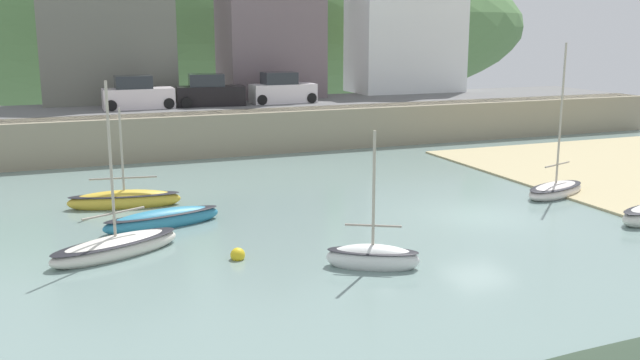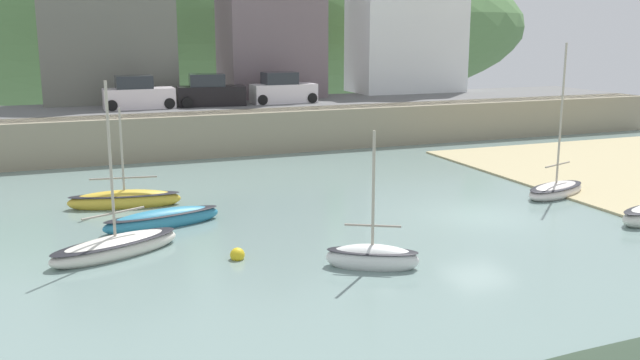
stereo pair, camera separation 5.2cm
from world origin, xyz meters
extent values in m
cube|color=gray|center=(0.00, 0.00, -0.03)|extent=(48.00, 40.00, 0.06)
cube|color=gray|center=(0.00, 17.00, 1.20)|extent=(48.00, 2.40, 2.40)
cube|color=#606060|center=(0.00, 20.70, 2.35)|extent=(48.00, 9.00, 0.10)
ellipsoid|color=#558148|center=(0.02, 55.20, 7.21)|extent=(80.00, 44.00, 20.59)
cube|color=slate|center=(-11.41, 25.20, 6.88)|extent=(8.21, 4.16, 8.96)
cube|color=slate|center=(-0.54, 25.20, 6.54)|extent=(6.62, 4.97, 8.27)
cube|color=white|center=(10.00, 25.20, 6.52)|extent=(8.09, 4.52, 8.24)
cube|color=tan|center=(8.93, 29.20, 7.10)|extent=(2.80, 2.80, 9.40)
ellipsoid|color=silver|center=(4.95, 1.67, 0.21)|extent=(3.81, 2.48, 0.76)
ellipsoid|color=black|center=(4.95, 1.67, 0.42)|extent=(3.74, 2.43, 0.12)
cylinder|color=#B2A893|center=(4.95, 1.67, 3.55)|extent=(0.09, 0.09, 5.93)
cylinder|color=gray|center=(4.95, 1.67, 1.38)|extent=(1.79, 0.71, 0.07)
ellipsoid|color=silver|center=(-13.56, 0.18, 0.22)|extent=(4.60, 3.07, 0.82)
ellipsoid|color=black|center=(-13.56, 0.18, 0.45)|extent=(4.51, 3.01, 0.12)
cylinder|color=#B2A893|center=(-13.56, 0.18, 3.09)|extent=(0.09, 0.09, 4.92)
cylinder|color=gray|center=(-13.56, 0.18, 1.38)|extent=(2.01, 0.96, 0.07)
ellipsoid|color=teal|center=(-11.64, 2.98, 0.23)|extent=(4.56, 2.01, 0.85)
ellipsoid|color=black|center=(-11.64, 2.98, 0.47)|extent=(4.47, 1.97, 0.12)
ellipsoid|color=white|center=(-6.41, -3.85, 0.26)|extent=(2.95, 2.21, 0.93)
ellipsoid|color=black|center=(-6.41, -3.85, 0.51)|extent=(2.89, 2.17, 0.12)
cylinder|color=#B2A893|center=(-6.41, -3.85, 2.45)|extent=(0.09, 0.09, 3.47)
cylinder|color=gray|center=(-6.41, -3.85, 1.31)|extent=(1.52, 0.89, 0.07)
ellipsoid|color=gold|center=(-12.63, 6.44, 0.25)|extent=(4.58, 1.70, 0.90)
ellipsoid|color=black|center=(-12.63, 6.44, 0.50)|extent=(4.49, 1.66, 0.12)
cylinder|color=#B2A893|center=(-12.63, 6.44, 2.36)|extent=(0.09, 0.09, 3.32)
cylinder|color=gray|center=(-12.63, 6.44, 1.20)|extent=(2.62, 0.46, 0.07)
cube|color=silver|center=(-10.16, 20.70, 3.00)|extent=(4.11, 1.73, 1.20)
cube|color=#282D33|center=(-10.41, 20.70, 3.95)|extent=(2.11, 1.51, 0.80)
cylinder|color=black|center=(-8.51, 21.50, 2.72)|extent=(0.64, 0.22, 0.64)
cylinder|color=black|center=(-8.51, 19.90, 2.72)|extent=(0.64, 0.22, 0.64)
cylinder|color=black|center=(-11.81, 21.50, 2.72)|extent=(0.64, 0.22, 0.64)
cylinder|color=black|center=(-11.81, 19.90, 2.72)|extent=(0.64, 0.22, 0.64)
cube|color=black|center=(-5.81, 20.70, 3.00)|extent=(4.27, 2.18, 1.20)
cube|color=#282D33|center=(-6.06, 20.70, 3.95)|extent=(2.26, 1.74, 0.80)
cylinder|color=black|center=(-4.16, 21.50, 2.72)|extent=(0.64, 0.22, 0.64)
cylinder|color=black|center=(-4.16, 19.90, 2.72)|extent=(0.64, 0.22, 0.64)
cylinder|color=black|center=(-7.46, 21.50, 2.72)|extent=(0.64, 0.22, 0.64)
cylinder|color=black|center=(-7.46, 19.90, 2.72)|extent=(0.64, 0.22, 0.64)
cube|color=silver|center=(-1.12, 20.70, 3.00)|extent=(4.11, 1.73, 1.20)
cube|color=#282D33|center=(-1.37, 20.70, 3.95)|extent=(2.11, 1.51, 0.80)
cylinder|color=black|center=(0.53, 21.50, 2.72)|extent=(0.64, 0.22, 0.64)
cylinder|color=black|center=(0.53, 19.90, 2.72)|extent=(0.64, 0.22, 0.64)
cylinder|color=black|center=(-2.77, 21.50, 2.72)|extent=(0.64, 0.22, 0.64)
cylinder|color=black|center=(-2.77, 19.90, 2.72)|extent=(0.64, 0.22, 0.64)
sphere|color=yellow|center=(-10.04, -1.63, 0.14)|extent=(0.47, 0.47, 0.47)
camera|label=1|loc=(-15.27, -22.21, 7.13)|focal=39.50mm
camera|label=2|loc=(-15.22, -22.23, 7.13)|focal=39.50mm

